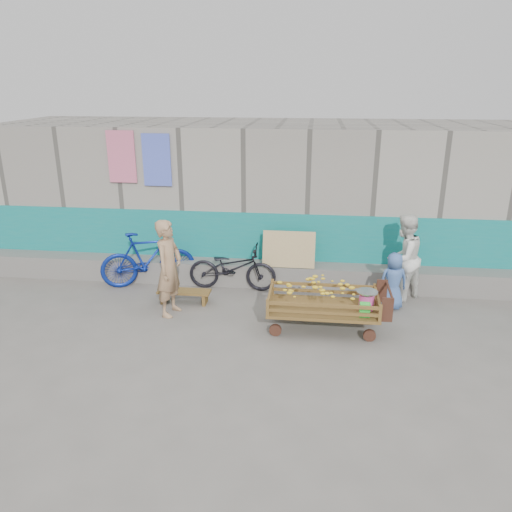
# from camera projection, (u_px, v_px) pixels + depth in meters

# --- Properties ---
(ground) EXTENTS (80.00, 80.00, 0.00)m
(ground) POSITION_uv_depth(u_px,v_px,m) (260.00, 343.00, 7.73)
(ground) COLOR #605C57
(ground) RESTS_ON ground
(building_wall) EXTENTS (12.00, 3.50, 3.00)m
(building_wall) POSITION_uv_depth(u_px,v_px,m) (281.00, 194.00, 11.04)
(building_wall) COLOR gray
(building_wall) RESTS_ON ground
(banana_cart) EXTENTS (1.93, 0.88, 0.82)m
(banana_cart) POSITION_uv_depth(u_px,v_px,m) (321.00, 298.00, 7.99)
(banana_cart) COLOR brown
(banana_cart) RESTS_ON ground
(bench) EXTENTS (0.96, 0.29, 0.24)m
(bench) POSITION_uv_depth(u_px,v_px,m) (184.00, 294.00, 9.08)
(bench) COLOR brown
(bench) RESTS_ON ground
(vendor_man) EXTENTS (0.52, 0.69, 1.69)m
(vendor_man) POSITION_uv_depth(u_px,v_px,m) (169.00, 268.00, 8.44)
(vendor_man) COLOR #A07A57
(vendor_man) RESTS_ON ground
(woman) EXTENTS (0.99, 0.99, 1.62)m
(woman) POSITION_uv_depth(u_px,v_px,m) (403.00, 258.00, 9.03)
(woman) COLOR white
(woman) RESTS_ON ground
(child) EXTENTS (0.57, 0.43, 1.04)m
(child) POSITION_uv_depth(u_px,v_px,m) (393.00, 281.00, 8.74)
(child) COLOR #4265A4
(child) RESTS_ON ground
(bicycle_dark) EXTENTS (1.70, 0.60, 0.89)m
(bicycle_dark) POSITION_uv_depth(u_px,v_px,m) (232.00, 268.00, 9.59)
(bicycle_dark) COLOR black
(bicycle_dark) RESTS_ON ground
(bicycle_blue) EXTENTS (1.90, 1.14, 1.10)m
(bicycle_blue) POSITION_uv_depth(u_px,v_px,m) (148.00, 259.00, 9.75)
(bicycle_blue) COLOR navy
(bicycle_blue) RESTS_ON ground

